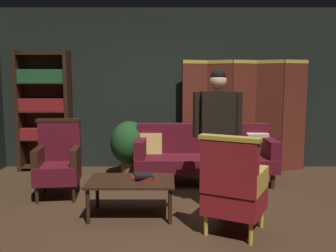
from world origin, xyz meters
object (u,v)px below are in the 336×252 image
object	(u,v)px
book_red_leather	(142,178)
velvet_couch	(203,153)
book_black_cloth	(142,175)
bookshelf	(43,108)
standing_figure	(216,126)
armchair_wing_left	(57,161)
folding_screen	(243,114)
coffee_table	(130,184)
armchair_gilt_accent	(232,187)
potted_plant	(128,145)

from	to	relation	value
book_red_leather	velvet_couch	bearing A→B (deg)	58.69
velvet_couch	book_black_cloth	xyz separation A→B (m)	(-0.85, -1.40, 0.02)
bookshelf	standing_figure	distance (m)	3.36
bookshelf	armchair_wing_left	bearing A→B (deg)	-65.93
velvet_couch	book_black_cloth	size ratio (longest dim) A/B	10.19
armchair_wing_left	book_red_leather	distance (m)	1.37
folding_screen	bookshelf	xyz separation A→B (m)	(-3.44, 0.01, 0.10)
armchair_wing_left	standing_figure	size ratio (longest dim) A/B	0.61
velvet_couch	armchair_wing_left	world-z (taller)	armchair_wing_left
coffee_table	armchair_wing_left	bearing A→B (deg)	146.11
velvet_couch	armchair_wing_left	bearing A→B (deg)	-160.35
bookshelf	folding_screen	bearing A→B (deg)	-0.18
coffee_table	velvet_couch	bearing A→B (deg)	55.34
standing_figure	bookshelf	bearing A→B (deg)	144.33
velvet_couch	standing_figure	size ratio (longest dim) A/B	1.25
armchair_wing_left	standing_figure	distance (m)	2.19
coffee_table	book_red_leather	distance (m)	0.16
bookshelf	armchair_wing_left	xyz separation A→B (m)	(0.66, -1.47, -0.60)
coffee_table	book_black_cloth	bearing A→B (deg)	13.55
bookshelf	armchair_wing_left	size ratio (longest dim) A/B	1.97
armchair_wing_left	book_black_cloth	distance (m)	1.37
armchair_wing_left	book_red_leather	xyz separation A→B (m)	(1.19, -0.67, -0.05)
velvet_couch	armchair_gilt_accent	bearing A→B (deg)	-87.11
bookshelf	armchair_gilt_accent	world-z (taller)	bookshelf
armchair_gilt_accent	book_red_leather	size ratio (longest dim) A/B	4.16
armchair_gilt_accent	book_red_leather	xyz separation A→B (m)	(-0.95, 0.56, -0.05)
armchair_gilt_accent	book_black_cloth	bearing A→B (deg)	149.61
potted_plant	book_red_leather	xyz separation A→B (m)	(0.34, -1.70, -0.08)
coffee_table	book_black_cloth	distance (m)	0.18
armchair_gilt_accent	book_black_cloth	size ratio (longest dim) A/B	5.00
velvet_couch	coffee_table	xyz separation A→B (m)	(-0.99, -1.44, -0.08)
standing_figure	book_red_leather	distance (m)	1.07
armchair_gilt_accent	bookshelf	bearing A→B (deg)	136.02
folding_screen	book_black_cloth	distance (m)	2.71
armchair_gilt_accent	book_black_cloth	distance (m)	1.10
book_black_cloth	armchair_wing_left	bearing A→B (deg)	150.56
folding_screen	book_red_leather	xyz separation A→B (m)	(-1.60, -2.13, -0.54)
velvet_couch	armchair_wing_left	distance (m)	2.17
coffee_table	book_red_leather	bearing A→B (deg)	13.55
bookshelf	velvet_couch	distance (m)	2.87
armchair_wing_left	coffee_table	bearing A→B (deg)	-33.89
armchair_gilt_accent	velvet_couch	bearing A→B (deg)	92.89
armchair_gilt_accent	folding_screen	bearing A→B (deg)	76.51
folding_screen	coffee_table	bearing A→B (deg)	-128.72
potted_plant	book_black_cloth	xyz separation A→B (m)	(0.34, -1.70, -0.05)
potted_plant	book_red_leather	world-z (taller)	potted_plant
coffee_table	armchair_wing_left	xyz separation A→B (m)	(-1.05, 0.71, 0.12)
folding_screen	book_black_cloth	bearing A→B (deg)	-126.83
armchair_gilt_accent	potted_plant	distance (m)	2.60
potted_plant	bookshelf	bearing A→B (deg)	163.63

